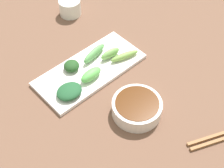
{
  "coord_description": "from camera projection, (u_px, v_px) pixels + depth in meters",
  "views": [
    {
      "loc": [
        -0.48,
        0.42,
        0.76
      ],
      "look_at": [
        -0.04,
        0.01,
        0.05
      ],
      "focal_mm": 53.31,
      "sensor_mm": 36.0,
      "label": 1
    }
  ],
  "objects": [
    {
      "name": "tabletop",
      "position": [
        107.0,
        84.0,
        0.98
      ],
      "size": [
        2.1,
        2.1,
        0.02
      ],
      "primitive_type": "cube",
      "color": "brown",
      "rests_on": "ground"
    },
    {
      "name": "sauce_bowl",
      "position": [
        137.0,
        107.0,
        0.88
      ],
      "size": [
        0.13,
        0.13,
        0.04
      ],
      "color": "silver",
      "rests_on": "tabletop"
    },
    {
      "name": "serving_plate",
      "position": [
        90.0,
        70.0,
        0.99
      ],
      "size": [
        0.15,
        0.33,
        0.01
      ],
      "primitive_type": "cube",
      "color": "white",
      "rests_on": "tabletop"
    },
    {
      "name": "broccoli_stalk_0",
      "position": [
        110.0,
        54.0,
        1.01
      ],
      "size": [
        0.03,
        0.07,
        0.03
      ],
      "primitive_type": "ellipsoid",
      "rotation": [
        0.0,
        0.0,
        -0.1
      ],
      "color": "#77B45A",
      "rests_on": "serving_plate"
    },
    {
      "name": "broccoli_stalk_1",
      "position": [
        94.0,
        53.0,
        1.01
      ],
      "size": [
        0.04,
        0.1,
        0.03
      ],
      "primitive_type": "ellipsoid",
      "rotation": [
        0.0,
        0.0,
        0.19
      ],
      "color": "#61A45B",
      "rests_on": "serving_plate"
    },
    {
      "name": "broccoli_stalk_2",
      "position": [
        91.0,
        75.0,
        0.95
      ],
      "size": [
        0.03,
        0.07,
        0.03
      ],
      "primitive_type": "ellipsoid",
      "rotation": [
        0.0,
        0.0,
        0.04
      ],
      "color": "#5CBA53",
      "rests_on": "serving_plate"
    },
    {
      "name": "broccoli_leafy_3",
      "position": [
        71.0,
        66.0,
        0.98
      ],
      "size": [
        0.06,
        0.06,
        0.03
      ],
      "primitive_type": "ellipsoid",
      "rotation": [
        0.0,
        0.0,
        0.29
      ],
      "color": "#21481E",
      "rests_on": "serving_plate"
    },
    {
      "name": "broccoli_leafy_4",
      "position": [
        69.0,
        91.0,
        0.92
      ],
      "size": [
        0.07,
        0.08,
        0.02
      ],
      "primitive_type": "ellipsoid",
      "rotation": [
        0.0,
        0.0,
        -0.05
      ],
      "color": "#1F502D",
      "rests_on": "serving_plate"
    },
    {
      "name": "broccoli_stalk_5",
      "position": [
        125.0,
        56.0,
        1.01
      ],
      "size": [
        0.04,
        0.1,
        0.02
      ],
      "primitive_type": "ellipsoid",
      "rotation": [
        0.0,
        0.0,
        -0.27
      ],
      "color": "#77A44A",
      "rests_on": "serving_plate"
    },
    {
      "name": "tea_cup",
      "position": [
        70.0,
        7.0,
        1.16
      ],
      "size": [
        0.08,
        0.08,
        0.06
      ],
      "primitive_type": "cylinder",
      "color": "white",
      "rests_on": "tabletop"
    }
  ]
}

